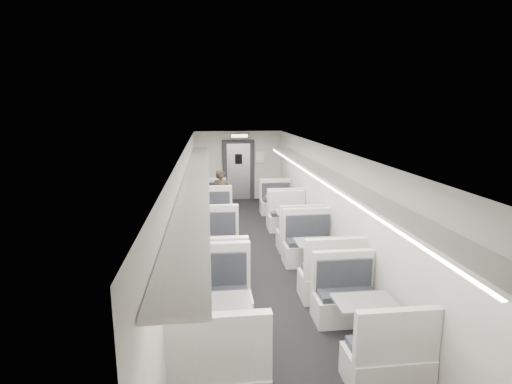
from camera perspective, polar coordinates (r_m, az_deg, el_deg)
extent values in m
cube|color=black|center=(8.53, 0.64, -10.54)|extent=(3.00, 12.00, 0.12)
cube|color=white|center=(7.91, 0.68, 6.56)|extent=(3.00, 12.00, 0.12)
cube|color=silver|center=(14.05, -2.56, 3.81)|extent=(3.00, 0.12, 2.40)
cube|color=silver|center=(8.08, -10.39, -2.61)|extent=(0.12, 12.00, 2.40)
cube|color=silver|center=(8.47, 11.20, -1.96)|extent=(0.12, 12.00, 2.40)
cube|color=silver|center=(10.97, -6.43, -3.93)|extent=(0.98, 0.55, 0.42)
cube|color=black|center=(10.93, -6.46, -2.61)|extent=(0.87, 0.43, 0.09)
cube|color=silver|center=(10.64, -6.48, -1.48)|extent=(0.98, 0.11, 0.65)
cube|color=silver|center=(12.36, -6.49, -2.09)|extent=(0.98, 0.55, 0.42)
cube|color=black|center=(12.27, -6.52, -0.98)|extent=(0.87, 0.43, 0.09)
cube|color=silver|center=(12.43, -6.55, 0.50)|extent=(0.98, 0.11, 0.65)
cylinder|color=silver|center=(11.63, -6.47, -2.43)|extent=(0.09, 0.09, 0.64)
cylinder|color=silver|center=(11.71, -6.44, -3.88)|extent=(0.33, 0.33, 0.03)
cube|color=gray|center=(11.55, -6.51, -0.72)|extent=(0.81, 0.55, 0.04)
cube|color=silver|center=(8.85, -6.30, -7.70)|extent=(1.11, 0.62, 0.47)
cube|color=black|center=(8.79, -6.34, -5.86)|extent=(0.99, 0.49, 0.11)
cube|color=silver|center=(8.45, -6.37, -4.36)|extent=(1.11, 0.13, 0.74)
cube|color=silver|center=(10.41, -6.40, -4.65)|extent=(1.11, 0.62, 0.47)
cube|color=black|center=(10.30, -6.44, -3.16)|extent=(0.99, 0.49, 0.11)
cube|color=silver|center=(10.47, -6.49, -1.12)|extent=(1.11, 0.13, 0.74)
cylinder|color=silver|center=(9.59, -6.37, -5.34)|extent=(0.11, 0.11, 0.73)
cylinder|color=silver|center=(9.70, -6.32, -7.29)|extent=(0.38, 0.38, 0.03)
cube|color=gray|center=(9.47, -6.43, -3.00)|extent=(0.93, 0.63, 0.04)
cube|color=silver|center=(6.88, -6.09, -13.70)|extent=(1.13, 0.63, 0.48)
cube|color=black|center=(6.78, -6.15, -11.36)|extent=(1.00, 0.50, 0.11)
cube|color=silver|center=(6.42, -6.18, -9.67)|extent=(1.13, 0.13, 0.74)
cube|color=silver|center=(8.40, -6.26, -8.78)|extent=(1.13, 0.63, 0.48)
cube|color=black|center=(8.27, -6.30, -6.97)|extent=(1.00, 0.50, 0.11)
cube|color=silver|center=(8.42, -6.37, -4.34)|extent=(1.13, 0.13, 0.74)
cylinder|color=silver|center=(7.58, -6.20, -10.11)|extent=(0.11, 0.11, 0.73)
cylinder|color=silver|center=(7.72, -6.14, -12.52)|extent=(0.38, 0.38, 0.03)
cube|color=gray|center=(7.44, -6.28, -7.19)|extent=(0.93, 0.64, 0.04)
cube|color=black|center=(4.71, -5.71, -22.83)|extent=(1.00, 0.50, 0.11)
cube|color=silver|center=(4.31, -5.72, -21.34)|extent=(1.13, 0.13, 0.75)
cube|color=silver|center=(6.25, -5.99, -16.49)|extent=(1.13, 0.63, 0.48)
cube|color=black|center=(6.09, -6.04, -14.21)|extent=(1.00, 0.50, 0.11)
cube|color=silver|center=(6.19, -6.15, -10.50)|extent=(1.13, 0.13, 0.75)
cylinder|color=silver|center=(5.47, -5.86, -19.47)|extent=(0.11, 0.11, 0.73)
cylinder|color=silver|center=(5.66, -5.78, -22.50)|extent=(0.38, 0.38, 0.03)
cube|color=gray|center=(5.27, -5.96, -15.67)|extent=(0.94, 0.64, 0.04)
cube|color=silver|center=(10.92, 4.16, -3.97)|extent=(0.97, 0.54, 0.41)
cube|color=black|center=(10.88, 4.16, -2.66)|extent=(0.86, 0.43, 0.09)
cube|color=silver|center=(10.60, 4.41, -1.53)|extent=(0.97, 0.11, 0.64)
cube|color=silver|center=(12.27, 2.90, -2.14)|extent=(0.97, 0.54, 0.41)
cube|color=black|center=(12.19, 2.94, -1.02)|extent=(0.86, 0.43, 0.09)
cube|color=silver|center=(12.34, 2.78, 0.45)|extent=(0.97, 0.11, 0.64)
cylinder|color=silver|center=(11.57, 3.50, -2.48)|extent=(0.09, 0.09, 0.63)
cylinder|color=silver|center=(11.65, 3.48, -3.91)|extent=(0.33, 0.33, 0.03)
cube|color=gray|center=(11.48, 3.53, -0.77)|extent=(0.81, 0.55, 0.04)
cube|color=silver|center=(9.31, 6.19, -6.84)|extent=(1.00, 0.56, 0.43)
cube|color=black|center=(9.25, 6.18, -5.26)|extent=(0.89, 0.44, 0.09)
cube|color=silver|center=(8.95, 6.56, -3.97)|extent=(1.00, 0.11, 0.66)
cube|color=silver|center=(10.68, 4.42, -4.30)|extent=(1.00, 0.56, 0.43)
cube|color=black|center=(10.58, 4.47, -2.99)|extent=(0.89, 0.44, 0.09)
cube|color=silver|center=(10.73, 4.26, -1.21)|extent=(1.00, 0.11, 0.66)
cylinder|color=silver|center=(9.96, 5.25, -4.86)|extent=(0.09, 0.09, 0.65)
cylinder|color=silver|center=(10.05, 5.22, -6.57)|extent=(0.34, 0.34, 0.03)
cube|color=gray|center=(9.86, 5.29, -2.84)|extent=(0.83, 0.57, 0.04)
cube|color=silver|center=(7.15, 10.59, -12.94)|extent=(1.05, 0.58, 0.44)
cube|color=black|center=(7.07, 10.61, -10.84)|extent=(0.93, 0.46, 0.10)
cube|color=silver|center=(6.74, 11.32, -9.30)|extent=(1.05, 0.12, 0.69)
cube|color=silver|center=(8.52, 7.49, -8.64)|extent=(1.05, 0.58, 0.44)
cube|color=black|center=(8.40, 7.60, -6.98)|extent=(0.93, 0.46, 0.10)
cube|color=silver|center=(8.53, 7.25, -4.57)|extent=(1.05, 0.12, 0.69)
cylinder|color=silver|center=(7.78, 8.93, -9.80)|extent=(0.10, 0.10, 0.68)
cylinder|color=silver|center=(7.91, 8.85, -11.99)|extent=(0.36, 0.36, 0.03)
cube|color=gray|center=(7.65, 9.02, -7.15)|extent=(0.87, 0.59, 0.04)
cube|color=silver|center=(5.38, 18.10, -22.68)|extent=(0.98, 0.54, 0.41)
cube|color=black|center=(5.26, 18.16, -20.24)|extent=(0.87, 0.43, 0.09)
cube|color=silver|center=(4.95, 19.52, -18.84)|extent=(0.98, 0.11, 0.64)
cube|color=silver|center=(6.51, 12.65, -15.82)|extent=(0.98, 0.54, 0.41)
cube|color=black|center=(6.37, 12.84, -13.92)|extent=(0.87, 0.43, 0.09)
cube|color=silver|center=(6.45, 12.28, -10.86)|extent=(0.98, 0.11, 0.64)
cylinder|color=silver|center=(5.87, 15.12, -18.02)|extent=(0.09, 0.09, 0.63)
cylinder|color=silver|center=(6.03, 14.95, -20.52)|extent=(0.33, 0.33, 0.03)
cube|color=gray|center=(5.71, 15.32, -14.93)|extent=(0.81, 0.55, 0.04)
imported|color=black|center=(11.48, -4.98, -0.47)|extent=(0.59, 0.44, 1.47)
cube|color=black|center=(11.37, -9.05, 2.47)|extent=(0.02, 1.18, 0.84)
cube|color=black|center=(9.21, -9.54, 0.19)|extent=(0.02, 1.18, 0.84)
cube|color=black|center=(7.07, -10.33, -3.47)|extent=(0.02, 1.18, 0.84)
cube|color=black|center=(4.99, -11.80, -10.23)|extent=(0.02, 1.18, 0.84)
cube|color=silver|center=(7.62, -8.47, 2.12)|extent=(0.46, 10.40, 0.05)
cube|color=white|center=(7.62, -6.96, 1.79)|extent=(0.05, 10.20, 0.04)
cube|color=silver|center=(7.95, 10.01, 2.48)|extent=(0.46, 10.40, 0.05)
cube|color=white|center=(7.90, 8.61, 2.11)|extent=(0.05, 10.20, 0.04)
cube|color=black|center=(13.95, -2.51, 3.13)|extent=(1.10, 0.10, 2.10)
cube|color=silver|center=(13.93, -2.50, 2.91)|extent=(0.80, 0.05, 1.95)
cube|color=black|center=(13.82, -2.51, 4.73)|extent=(0.25, 0.02, 0.35)
cube|color=black|center=(13.32, -2.40, 8.04)|extent=(0.62, 0.10, 0.16)
cube|color=silver|center=(13.27, -2.38, 8.02)|extent=(0.54, 0.02, 0.10)
cube|color=silver|center=(13.94, 0.56, 5.01)|extent=(0.32, 0.02, 0.40)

